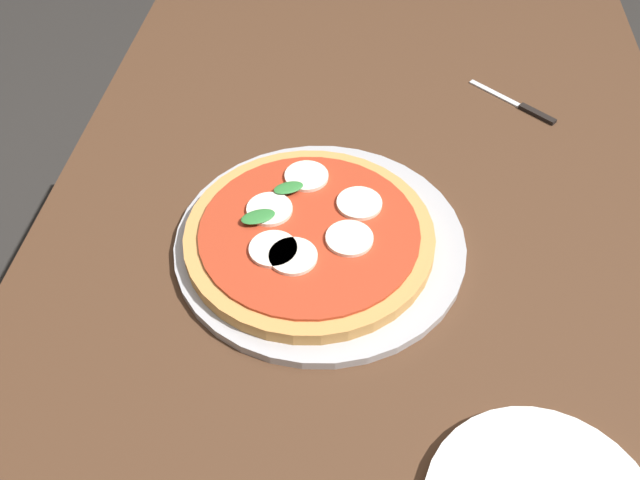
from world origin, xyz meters
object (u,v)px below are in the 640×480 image
(serving_tray, at_px, (320,242))
(pizza, at_px, (309,235))
(knife, at_px, (522,107))
(dining_table, at_px, (360,347))

(serving_tray, height_order, pizza, pizza)
(pizza, xyz_separation_m, knife, (0.31, -0.29, -0.02))
(serving_tray, xyz_separation_m, knife, (0.31, -0.27, -0.00))
(serving_tray, height_order, knife, serving_tray)
(serving_tray, relative_size, pizza, 1.18)
(pizza, bearing_deg, dining_table, -134.78)
(knife, bearing_deg, pizza, 137.86)
(pizza, height_order, knife, pizza)
(dining_table, distance_m, knife, 0.45)
(dining_table, bearing_deg, knife, -28.99)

